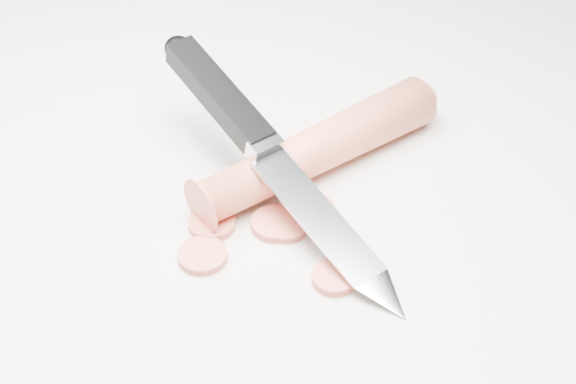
{
  "coord_description": "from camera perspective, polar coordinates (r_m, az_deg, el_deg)",
  "views": [
    {
      "loc": [
        0.07,
        -0.47,
        0.41
      ],
      "look_at": [
        0.03,
        -0.02,
        0.02
      ],
      "focal_mm": 50.0,
      "sensor_mm": 36.0,
      "label": 1
    }
  ],
  "objects": [
    {
      "name": "carrot_slice_2",
      "position": [
        0.59,
        -0.17,
        -2.41
      ],
      "size": [
        0.03,
        0.03,
        0.01
      ],
      "primitive_type": "cylinder",
      "color": "#D85C46",
      "rests_on": "ground"
    },
    {
      "name": "carrot_slice_6",
      "position": [
        0.59,
        -5.43,
        -2.26
      ],
      "size": [
        0.03,
        0.03,
        0.01
      ],
      "primitive_type": "cylinder",
      "color": "#D85C46",
      "rests_on": "ground"
    },
    {
      "name": "carrot_slice_3",
      "position": [
        0.6,
        1.77,
        -1.27
      ],
      "size": [
        0.03,
        0.03,
        0.01
      ],
      "primitive_type": "cylinder",
      "color": "#D85C46",
      "rests_on": "ground"
    },
    {
      "name": "carrot_slice_1",
      "position": [
        0.59,
        -0.89,
        -2.26
      ],
      "size": [
        0.04,
        0.04,
        0.01
      ],
      "primitive_type": "cylinder",
      "color": "#D85C46",
      "rests_on": "ground"
    },
    {
      "name": "ground",
      "position": [
        0.62,
        -2.6,
        0.11
      ],
      "size": [
        2.4,
        2.4,
        0.0
      ],
      "primitive_type": "plane",
      "color": "silver",
      "rests_on": "ground"
    },
    {
      "name": "carrot_slice_4",
      "position": [
        0.55,
        3.32,
        -6.09
      ],
      "size": [
        0.03,
        0.03,
        0.01
      ],
      "primitive_type": "cylinder",
      "color": "#D85C46",
      "rests_on": "ground"
    },
    {
      "name": "carrot",
      "position": [
        0.63,
        2.17,
        3.09
      ],
      "size": [
        0.19,
        0.18,
        0.04
      ],
      "primitive_type": "cylinder",
      "rotation": [
        1.57,
        0.0,
        -0.83
      ],
      "color": "#D96040",
      "rests_on": "ground"
    },
    {
      "name": "carrot_slice_0",
      "position": [
        0.57,
        -6.09,
        -4.53
      ],
      "size": [
        0.04,
        0.04,
        0.01
      ],
      "primitive_type": "cylinder",
      "color": "#D85C46",
      "rests_on": "ground"
    },
    {
      "name": "kitchen_knife",
      "position": [
        0.59,
        -0.73,
        2.33
      ],
      "size": [
        0.22,
        0.24,
        0.09
      ],
      "primitive_type": null,
      "color": "#B8BABF",
      "rests_on": "ground"
    },
    {
      "name": "carrot_slice_5",
      "position": [
        0.62,
        -5.44,
        -0.14
      ],
      "size": [
        0.03,
        0.03,
        0.01
      ],
      "primitive_type": "cylinder",
      "color": "#D85C46",
      "rests_on": "ground"
    }
  ]
}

